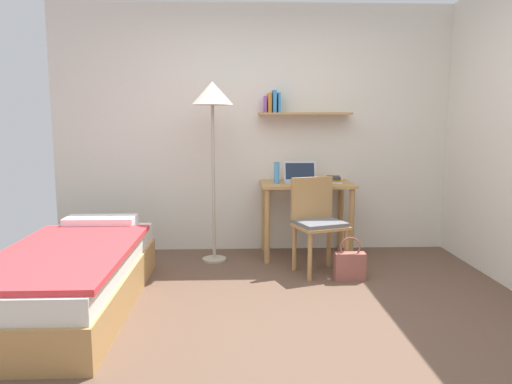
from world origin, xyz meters
name	(u,v)px	position (x,y,z in m)	size (l,w,h in m)	color
ground_plane	(277,324)	(0.00, 0.00, 0.00)	(5.28, 5.28, 0.00)	brown
wall_back	(262,129)	(0.00, 2.02, 1.30)	(4.40, 0.27, 2.60)	silver
bed	(73,277)	(-1.50, 0.36, 0.24)	(0.90, 2.04, 0.54)	#B2844C
desk	(306,197)	(0.44, 1.70, 0.61)	(0.93, 0.59, 0.77)	#B2844C
desk_chair	(317,220)	(0.47, 1.18, 0.49)	(0.54, 0.50, 0.87)	#B2844C
standing_lamp	(212,103)	(-0.50, 1.56, 1.56)	(0.40, 0.40, 1.77)	#B2A893
laptop	(300,177)	(0.38, 1.77, 0.82)	(0.34, 0.22, 0.21)	#B7BABF
water_bottle	(277,173)	(0.13, 1.65, 0.88)	(0.06, 0.06, 0.22)	#4C99DB
book_stack	(334,180)	(0.72, 1.69, 0.80)	(0.17, 0.24, 0.06)	silver
handbag	(350,265)	(0.72, 0.91, 0.13)	(0.27, 0.11, 0.39)	#99564C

